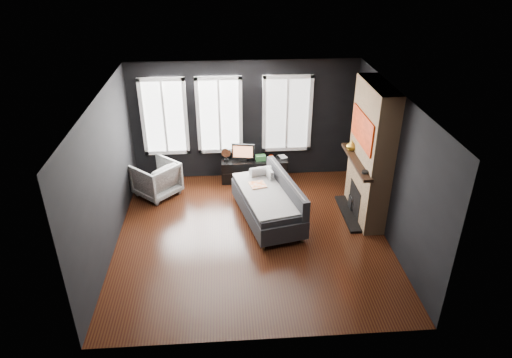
{
  "coord_description": "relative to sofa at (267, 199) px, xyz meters",
  "views": [
    {
      "loc": [
        -0.43,
        -7.05,
        5.0
      ],
      "look_at": [
        0.1,
        0.3,
        1.05
      ],
      "focal_mm": 32.0,
      "sensor_mm": 36.0,
      "label": 1
    }
  ],
  "objects": [
    {
      "name": "windows",
      "position": [
        -0.79,
        1.89,
        1.94
      ],
      "size": [
        4.0,
        0.16,
        1.76
      ],
      "primitive_type": null,
      "color": "white",
      "rests_on": "wall_back"
    },
    {
      "name": "floor",
      "position": [
        -0.34,
        -0.57,
        -0.44
      ],
      "size": [
        5.0,
        5.0,
        0.0
      ],
      "primitive_type": "plane",
      "color": "black",
      "rests_on": "ground"
    },
    {
      "name": "wall_back",
      "position": [
        -0.34,
        1.93,
        0.91
      ],
      "size": [
        5.0,
        0.02,
        2.7
      ],
      "primitive_type": "cube",
      "color": "black",
      "rests_on": "ground"
    },
    {
      "name": "wall_right",
      "position": [
        2.16,
        -0.57,
        0.91
      ],
      "size": [
        0.02,
        5.0,
        2.7
      ],
      "primitive_type": "cube",
      "color": "black",
      "rests_on": "ground"
    },
    {
      "name": "sofa",
      "position": [
        0.0,
        0.0,
        0.0
      ],
      "size": [
        1.46,
        2.23,
        0.88
      ],
      "primitive_type": null,
      "rotation": [
        0.0,
        0.0,
        0.23
      ],
      "color": "#262729",
      "rests_on": "floor"
    },
    {
      "name": "book",
      "position": [
        0.45,
        1.73,
        0.18
      ],
      "size": [
        0.15,
        0.06,
        0.21
      ],
      "primitive_type": "imported",
      "rotation": [
        0.0,
        0.0,
        0.29
      ],
      "color": "#B8AE91",
      "rests_on": "media_console"
    },
    {
      "name": "mantel_clock",
      "position": [
        1.71,
        -0.52,
        0.81
      ],
      "size": [
        0.17,
        0.17,
        0.04
      ],
      "primitive_type": "cylinder",
      "rotation": [
        0.0,
        0.0,
        -0.41
      ],
      "color": "black",
      "rests_on": "fireplace"
    },
    {
      "name": "mantel_vase",
      "position": [
        1.71,
        0.48,
        0.89
      ],
      "size": [
        0.26,
        0.26,
        0.2
      ],
      "primitive_type": "imported",
      "rotation": [
        0.0,
        0.0,
        0.31
      ],
      "color": "#C07B23",
      "rests_on": "fireplace"
    },
    {
      "name": "storage_box",
      "position": [
        -0.0,
        1.62,
        0.13
      ],
      "size": [
        0.23,
        0.16,
        0.12
      ],
      "primitive_type": "cube",
      "rotation": [
        0.0,
        0.0,
        0.1
      ],
      "color": "#347939",
      "rests_on": "media_console"
    },
    {
      "name": "media_console",
      "position": [
        -0.14,
        1.67,
        -0.18
      ],
      "size": [
        1.5,
        0.48,
        0.51
      ],
      "primitive_type": null,
      "rotation": [
        0.0,
        0.0,
        -0.01
      ],
      "color": "black",
      "rests_on": "floor"
    },
    {
      "name": "armchair",
      "position": [
        -2.29,
        1.14,
        -0.02
      ],
      "size": [
        1.11,
        1.11,
        0.84
      ],
      "primitive_type": "imported",
      "rotation": [
        0.0,
        0.0,
        -2.32
      ],
      "color": "white",
      "rests_on": "floor"
    },
    {
      "name": "wall_left",
      "position": [
        -2.84,
        -0.57,
        0.91
      ],
      "size": [
        0.02,
        5.0,
        2.7
      ],
      "primitive_type": "cube",
      "color": "black",
      "rests_on": "ground"
    },
    {
      "name": "monitor",
      "position": [
        -0.4,
        1.63,
        0.3
      ],
      "size": [
        0.52,
        0.19,
        0.45
      ],
      "primitive_type": null,
      "rotation": [
        0.0,
        0.0,
        -0.17
      ],
      "color": "black",
      "rests_on": "media_console"
    },
    {
      "name": "fireplace",
      "position": [
        1.96,
        0.03,
        0.91
      ],
      "size": [
        0.7,
        1.62,
        2.7
      ],
      "primitive_type": null,
      "color": "#93724C",
      "rests_on": "floor"
    },
    {
      "name": "stripe_pillow",
      "position": [
        0.09,
        0.59,
        0.19
      ],
      "size": [
        0.17,
        0.34,
        0.33
      ],
      "primitive_type": "cube",
      "rotation": [
        0.0,
        0.0,
        0.28
      ],
      "color": "gray",
      "rests_on": "sofa"
    },
    {
      "name": "ceiling",
      "position": [
        -0.34,
        -0.57,
        2.26
      ],
      "size": [
        5.0,
        5.0,
        0.0
      ],
      "primitive_type": "plane",
      "color": "white",
      "rests_on": "ground"
    },
    {
      "name": "mug",
      "position": [
        0.24,
        1.66,
        0.13
      ],
      "size": [
        0.13,
        0.11,
        0.11
      ],
      "primitive_type": "imported",
      "rotation": [
        0.0,
        0.0,
        0.25
      ],
      "color": "#CB3601",
      "rests_on": "media_console"
    },
    {
      "name": "desk_fan",
      "position": [
        -0.77,
        1.66,
        0.23
      ],
      "size": [
        0.28,
        0.28,
        0.31
      ],
      "primitive_type": null,
      "rotation": [
        0.0,
        0.0,
        -0.34
      ],
      "color": "#A8A8A8",
      "rests_on": "media_console"
    }
  ]
}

